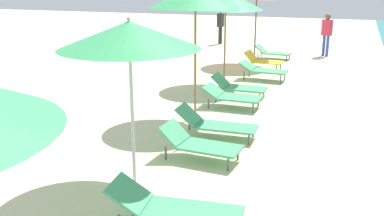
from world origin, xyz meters
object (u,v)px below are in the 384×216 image
(lounger_farthest_shoreside, at_px, (273,52))
(person_walking_mid, at_px, (220,23))
(umbrella_fourth, at_px, (129,35))
(lounger_sixth_inland, at_px, (238,86))
(lounger_sixth_shoreside, at_px, (263,70))
(person_walking_near, at_px, (327,31))
(umbrella_sixth, at_px, (226,0))
(lounger_fifth_inland, at_px, (215,123))
(lounger_fourth_inland, at_px, (174,207))
(lounger_fourth_shoreside, at_px, (199,143))
(lounger_fifth_shoreside, at_px, (232,96))
(lounger_farthest_inland, at_px, (263,60))

(lounger_farthest_shoreside, height_order, person_walking_mid, person_walking_mid)
(umbrella_fourth, xyz_separation_m, lounger_sixth_inland, (0.17, 5.57, -1.96))
(lounger_sixth_shoreside, relative_size, person_walking_near, 0.87)
(umbrella_sixth, bearing_deg, lounger_fifth_inland, -76.10)
(lounger_fourth_inland, bearing_deg, lounger_sixth_inland, 90.91)
(lounger_sixth_inland, distance_m, lounger_farthest_shoreside, 5.81)
(lounger_fourth_inland, distance_m, lounger_sixth_inland, 6.70)
(lounger_fourth_shoreside, relative_size, person_walking_mid, 0.87)
(lounger_fifth_shoreside, xyz_separation_m, lounger_fifth_inland, (0.24, -2.09, -0.01))
(person_walking_near, height_order, person_walking_mid, person_walking_near)
(person_walking_mid, bearing_deg, lounger_fifth_shoreside, -66.47)
(lounger_farthest_shoreside, bearing_deg, person_walking_mid, 138.07)
(lounger_farthest_inland, bearing_deg, lounger_fifth_shoreside, -82.19)
(lounger_sixth_shoreside, height_order, person_walking_near, person_walking_near)
(lounger_farthest_inland, bearing_deg, umbrella_fourth, -85.47)
(lounger_fourth_inland, height_order, lounger_sixth_shoreside, lounger_fourth_inland)
(lounger_fifth_shoreside, relative_size, lounger_farthest_inland, 1.05)
(lounger_fifth_inland, bearing_deg, person_walking_near, 80.34)
(lounger_fourth_shoreside, xyz_separation_m, person_walking_mid, (-3.61, 13.32, 0.68))
(umbrella_sixth, xyz_separation_m, lounger_farthest_inland, (0.58, 2.63, -2.08))
(lounger_fourth_inland, xyz_separation_m, lounger_sixth_inland, (-0.91, 6.63, -0.07))
(umbrella_fourth, xyz_separation_m, lounger_farthest_shoreside, (0.01, 11.38, -1.96))
(umbrella_sixth, distance_m, lounger_farthest_inland, 3.40)
(lounger_fourth_inland, height_order, lounger_sixth_inland, lounger_fourth_inland)
(lounger_fourth_shoreside, distance_m, person_walking_near, 11.61)
(lounger_farthest_shoreside, bearing_deg, lounger_fourth_inland, -81.03)
(lounger_fifth_shoreside, height_order, lounger_sixth_inland, lounger_sixth_inland)
(lounger_farthest_inland, bearing_deg, lounger_fifth_inland, -81.10)
(lounger_fifth_inland, xyz_separation_m, lounger_farthest_inland, (-0.48, 6.92, 0.03))
(lounger_fourth_shoreside, xyz_separation_m, lounger_sixth_shoreside, (-0.22, 6.45, 0.03))
(umbrella_fourth, height_order, person_walking_near, umbrella_fourth)
(lounger_fifth_shoreside, distance_m, lounger_sixth_inland, 1.16)
(lounger_fourth_inland, height_order, lounger_farthest_inland, same)
(lounger_fourth_inland, distance_m, lounger_fifth_shoreside, 5.54)
(umbrella_sixth, height_order, lounger_sixth_shoreside, umbrella_sixth)
(umbrella_fourth, bearing_deg, lounger_sixth_inland, 88.29)
(lounger_fifth_inland, xyz_separation_m, person_walking_mid, (-3.53, 12.16, 0.70))
(lounger_sixth_shoreside, relative_size, lounger_farthest_shoreside, 1.03)
(lounger_sixth_inland, bearing_deg, person_walking_near, 76.47)
(umbrella_sixth, bearing_deg, umbrella_fourth, -85.54)
(person_walking_mid, bearing_deg, lounger_sixth_shoreside, -58.31)
(lounger_fourth_inland, relative_size, person_walking_near, 1.02)
(umbrella_sixth, bearing_deg, lounger_fifth_shoreside, -69.46)
(person_walking_near, bearing_deg, umbrella_fourth, 21.40)
(lounger_farthest_inland, height_order, person_walking_near, person_walking_near)
(umbrella_fourth, distance_m, lounger_sixth_shoreside, 7.86)
(lounger_fourth_shoreside, height_order, lounger_sixth_inland, lounger_fourth_shoreside)
(umbrella_fourth, xyz_separation_m, lounger_farthest_inland, (0.06, 9.25, -1.91))
(umbrella_fourth, relative_size, umbrella_sixth, 0.91)
(lounger_fifth_inland, distance_m, lounger_farthest_shoreside, 9.06)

